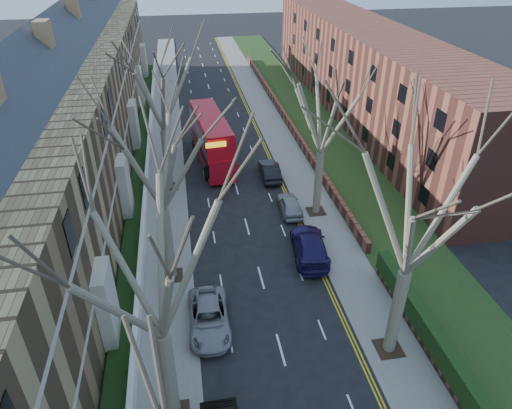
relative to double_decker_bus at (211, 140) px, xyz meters
name	(u,v)px	position (x,y,z in m)	size (l,w,h in m)	color
pavement_left	(166,138)	(-4.41, 6.36, -2.16)	(3.00, 102.00, 0.12)	slate
pavement_right	(276,131)	(7.59, 6.36, -2.16)	(3.00, 102.00, 0.12)	slate
terrace_left	(68,121)	(-12.06, -1.64, 3.31)	(9.70, 78.00, 13.60)	brown
flats_right	(366,72)	(19.05, 10.36, 2.76)	(13.97, 54.00, 10.00)	brown
front_wall_left	(148,168)	(-6.06, -1.64, -1.60)	(0.30, 78.00, 1.00)	white
grass_verge_right	(315,128)	(12.09, 6.36, -2.07)	(6.00, 102.00, 0.06)	#1D3915
tree_left_mid	(150,253)	(-4.11, -26.64, 7.33)	(10.50, 10.50, 14.71)	brown
tree_left_far	(156,147)	(-4.11, -16.64, 7.02)	(10.15, 10.15, 14.22)	brown
tree_left_dist	(158,79)	(-4.11, -4.64, 7.34)	(10.50, 10.50, 14.71)	brown
tree_right_mid	(422,197)	(7.29, -24.64, 7.33)	(10.50, 10.50, 14.71)	brown
tree_right_far	(325,100)	(7.29, -10.64, 7.02)	(10.15, 10.15, 14.22)	brown
double_decker_bus	(211,140)	(0.00, 0.00, 0.00)	(3.54, 10.99, 4.52)	#AC0C18
car_left_far	(209,318)	(-2.06, -21.32, -1.54)	(2.28, 4.94, 1.37)	gray
car_right_near	(310,246)	(5.29, -15.86, -1.42)	(2.24, 5.51, 1.60)	#1E164D
car_right_mid	(290,205)	(5.25, -10.17, -1.55)	(1.60, 3.97, 1.35)	#93969B
car_right_far	(270,170)	(4.81, -4.13, -1.50)	(1.54, 4.41, 1.45)	black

